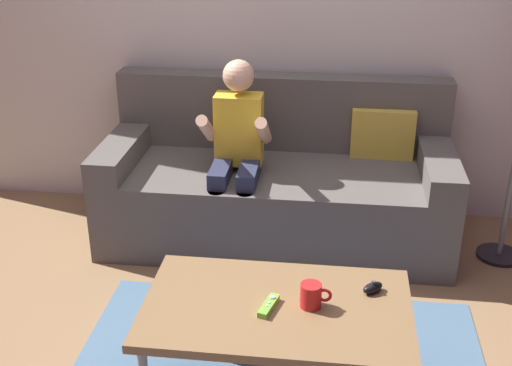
{
  "coord_description": "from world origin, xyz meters",
  "views": [
    {
      "loc": [
        0.37,
        -2.27,
        1.86
      ],
      "look_at": [
        0.03,
        0.45,
        0.62
      ],
      "focal_mm": 46.41,
      "sensor_mm": 36.0,
      "label": 1
    }
  ],
  "objects_px": {
    "coffee_mug": "(312,295)",
    "nunchuk_black": "(373,288)",
    "couch": "(278,186)",
    "game_remote_lime_near_edge": "(269,306)",
    "coffee_table": "(277,313)",
    "person_seated_on_couch": "(237,148)"
  },
  "relations": [
    {
      "from": "nunchuk_black",
      "to": "coffee_mug",
      "type": "relative_size",
      "value": 0.82
    },
    {
      "from": "couch",
      "to": "game_remote_lime_near_edge",
      "type": "height_order",
      "value": "couch"
    },
    {
      "from": "nunchuk_black",
      "to": "coffee_mug",
      "type": "height_order",
      "value": "coffee_mug"
    },
    {
      "from": "coffee_table",
      "to": "nunchuk_black",
      "type": "bearing_deg",
      "value": 19.87
    },
    {
      "from": "coffee_mug",
      "to": "nunchuk_black",
      "type": "bearing_deg",
      "value": 27.87
    },
    {
      "from": "nunchuk_black",
      "to": "coffee_table",
      "type": "bearing_deg",
      "value": -160.13
    },
    {
      "from": "couch",
      "to": "coffee_mug",
      "type": "bearing_deg",
      "value": -79.56
    },
    {
      "from": "person_seated_on_couch",
      "to": "nunchuk_black",
      "type": "relative_size",
      "value": 10.69
    },
    {
      "from": "coffee_table",
      "to": "nunchuk_black",
      "type": "relative_size",
      "value": 10.29
    },
    {
      "from": "game_remote_lime_near_edge",
      "to": "couch",
      "type": "bearing_deg",
      "value": 93.76
    },
    {
      "from": "couch",
      "to": "coffee_table",
      "type": "relative_size",
      "value": 1.9
    },
    {
      "from": "couch",
      "to": "game_remote_lime_near_edge",
      "type": "bearing_deg",
      "value": -86.24
    },
    {
      "from": "couch",
      "to": "nunchuk_black",
      "type": "relative_size",
      "value": 19.57
    },
    {
      "from": "coffee_table",
      "to": "game_remote_lime_near_edge",
      "type": "xyz_separation_m",
      "value": [
        -0.03,
        -0.03,
        0.05
      ]
    },
    {
      "from": "couch",
      "to": "nunchuk_black",
      "type": "xyz_separation_m",
      "value": [
        0.47,
        -1.2,
        0.15
      ]
    },
    {
      "from": "person_seated_on_couch",
      "to": "couch",
      "type": "bearing_deg",
      "value": 42.23
    },
    {
      "from": "game_remote_lime_near_edge",
      "to": "person_seated_on_couch",
      "type": "bearing_deg",
      "value": 104.18
    },
    {
      "from": "coffee_table",
      "to": "game_remote_lime_near_edge",
      "type": "relative_size",
      "value": 6.93
    },
    {
      "from": "couch",
      "to": "nunchuk_black",
      "type": "distance_m",
      "value": 1.3
    },
    {
      "from": "person_seated_on_couch",
      "to": "game_remote_lime_near_edge",
      "type": "bearing_deg",
      "value": -75.82
    },
    {
      "from": "coffee_table",
      "to": "coffee_mug",
      "type": "bearing_deg",
      "value": 3.37
    },
    {
      "from": "game_remote_lime_near_edge",
      "to": "coffee_mug",
      "type": "distance_m",
      "value": 0.16
    }
  ]
}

